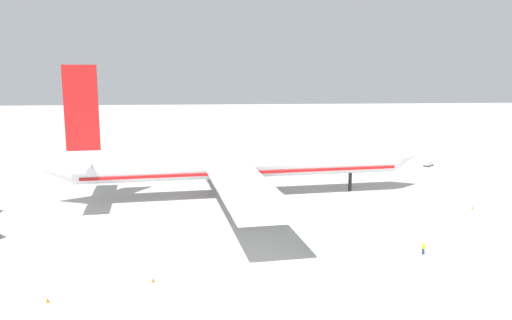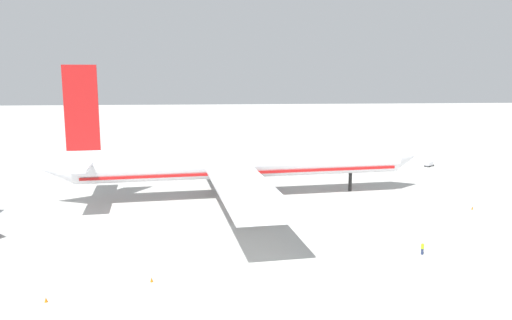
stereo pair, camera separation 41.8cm
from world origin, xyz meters
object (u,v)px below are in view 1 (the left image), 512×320
Objects in this scene: traffic_cone_0 at (153,280)px; traffic_cone_4 at (329,156)px; traffic_cone_2 at (332,159)px; traffic_cone_3 at (472,208)px; airliner at (237,163)px; traffic_cone_1 at (48,300)px; baggage_cart_0 at (428,164)px; ground_worker_4 at (423,248)px.

traffic_cone_0 and traffic_cone_4 have the same top height.
traffic_cone_2 and traffic_cone_3 have the same top height.
traffic_cone_1 is at bearing -116.85° from airliner.
airliner is at bearing 162.21° from traffic_cone_3.
airliner is at bearing -151.48° from baggage_cart_0.
baggage_cart_0 is 5.78× the size of traffic_cone_3.
airliner is 42.00m from ground_worker_4.
ground_worker_4 is 79.52m from traffic_cone_4.
traffic_cone_0 is 89.93m from traffic_cone_2.
ground_worker_4 is 47.04m from traffic_cone_1.
baggage_cart_0 is 93.80m from traffic_cone_0.
traffic_cone_2 is at bearing 103.43° from traffic_cone_3.
traffic_cone_2 is at bearing 153.54° from baggage_cart_0.
airliner is 138.97× the size of traffic_cone_0.
traffic_cone_4 is at bearing 64.14° from traffic_cone_0.
ground_worker_4 reaches higher than traffic_cone_0.
traffic_cone_3 is at bearing 49.04° from ground_worker_4.
ground_worker_4 is at bearing -56.02° from airliner.
traffic_cone_0 is 1.00× the size of traffic_cone_1.
airliner reaches higher than ground_worker_4.
baggage_cart_0 is at bearing -26.46° from traffic_cone_2.
baggage_cart_0 is 5.78× the size of traffic_cone_4.
traffic_cone_4 is (6.04, 79.29, -0.57)m from ground_worker_4.
traffic_cone_2 is at bearing 85.61° from ground_worker_4.
ground_worker_4 is (-28.66, -62.67, 0.19)m from baggage_cart_0.
traffic_cone_4 is at bearing 86.16° from traffic_cone_2.
traffic_cone_0 is 1.00× the size of traffic_cone_4.
traffic_cone_0 is 11.46m from traffic_cone_1.
traffic_cone_4 is (0.35, 5.19, 0.00)m from traffic_cone_2.
traffic_cone_1 is (-45.89, -10.29, -0.57)m from ground_worker_4.
traffic_cone_3 is (-10.32, -41.54, -0.38)m from baggage_cart_0.
traffic_cone_4 is (-22.62, 16.62, -0.38)m from baggage_cart_0.
traffic_cone_4 is at bearing 56.85° from airliner.
ground_worker_4 is (23.23, -34.47, -5.98)m from airliner.
ground_worker_4 is 74.32m from traffic_cone_2.
airliner is 24.05× the size of baggage_cart_0.
traffic_cone_3 is (64.24, 31.43, 0.00)m from traffic_cone_1.
airliner is 44.15m from traffic_cone_3.
ground_worker_4 is 35.78m from traffic_cone_0.
traffic_cone_1 and traffic_cone_2 have the same top height.
traffic_cone_2 is at bearing -93.84° from traffic_cone_4.
traffic_cone_0 is 94.73m from traffic_cone_4.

